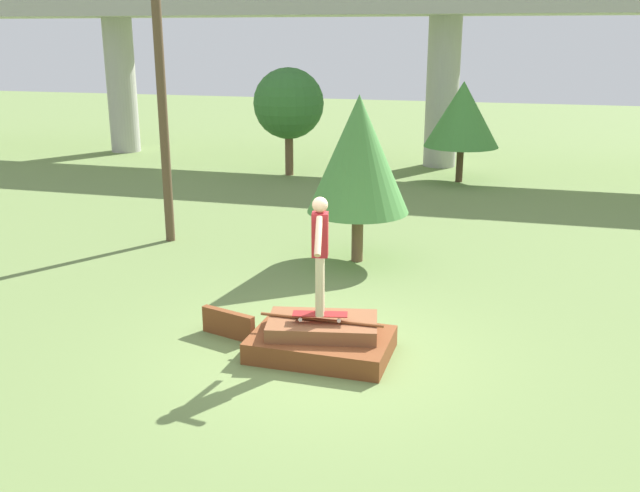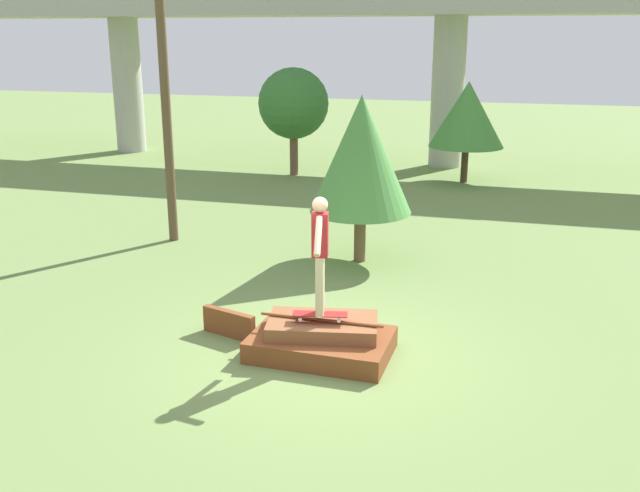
# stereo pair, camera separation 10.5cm
# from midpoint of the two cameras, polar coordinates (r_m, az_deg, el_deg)

# --- Properties ---
(ground_plane) EXTENTS (80.00, 80.00, 0.00)m
(ground_plane) POSITION_cam_midpoint_polar(r_m,az_deg,el_deg) (10.34, -0.20, -8.66)
(ground_plane) COLOR olive
(scrap_pile) EXTENTS (2.00, 1.33, 0.56)m
(scrap_pile) POSITION_cam_midpoint_polar(r_m,az_deg,el_deg) (10.26, -0.17, -7.49)
(scrap_pile) COLOR brown
(scrap_pile) RESTS_ON ground_plane
(scrap_plank_loose) EXTENTS (0.92, 0.38, 0.41)m
(scrap_plank_loose) POSITION_cam_midpoint_polar(r_m,az_deg,el_deg) (10.92, -7.62, -6.20)
(scrap_plank_loose) COLOR brown
(scrap_plank_loose) RESTS_ON ground_plane
(skateboard) EXTENTS (0.80, 0.37, 0.09)m
(skateboard) POSITION_cam_midpoint_polar(r_m,az_deg,el_deg) (10.05, -0.30, -5.50)
(skateboard) COLOR maroon
(skateboard) RESTS_ON scrap_pile
(skater) EXTENTS (0.32, 1.15, 1.68)m
(skater) POSITION_cam_midpoint_polar(r_m,az_deg,el_deg) (9.72, -0.31, -0.10)
(skater) COLOR #C6B78E
(skater) RESTS_ON skateboard
(highway_overpass) EXTENTS (44.00, 3.58, 5.58)m
(highway_overpass) POSITION_cam_midpoint_polar(r_m,az_deg,el_deg) (24.81, 9.92, 17.40)
(highway_overpass) COLOR #A8A59E
(highway_overpass) RESTS_ON ground_plane
(utility_pole) EXTENTS (1.30, 0.20, 7.51)m
(utility_pole) POSITION_cam_midpoint_polar(r_m,az_deg,el_deg) (15.58, -12.91, 14.28)
(utility_pole) COLOR brown
(utility_pole) RESTS_ON ground_plane
(tree_behind_left) EXTENTS (2.27, 2.27, 3.05)m
(tree_behind_left) POSITION_cam_midpoint_polar(r_m,az_deg,el_deg) (22.24, 11.20, 10.29)
(tree_behind_left) COLOR #4C3823
(tree_behind_left) RESTS_ON ground_plane
(tree_behind_right) EXTENTS (2.23, 2.23, 3.40)m
(tree_behind_right) POSITION_cam_midpoint_polar(r_m,az_deg,el_deg) (22.95, -2.66, 11.29)
(tree_behind_right) COLOR brown
(tree_behind_right) RESTS_ON ground_plane
(tree_mid_back) EXTENTS (2.01, 2.01, 3.31)m
(tree_mid_back) POSITION_cam_midpoint_polar(r_m,az_deg,el_deg) (13.93, 2.89, 7.31)
(tree_mid_back) COLOR brown
(tree_mid_back) RESTS_ON ground_plane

